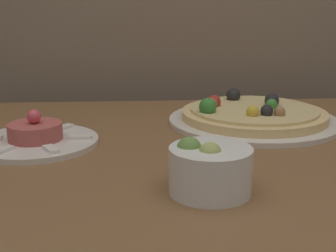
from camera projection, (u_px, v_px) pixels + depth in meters
The scene contains 4 objects.
dining_table at pixel (199, 206), 0.85m from camera, with size 1.02×0.78×0.73m.
pizza_plate at pixel (253, 116), 0.97m from camera, with size 0.35×0.35×0.06m.
tartare_plate at pixel (36, 138), 0.83m from camera, with size 0.22×0.22×0.06m.
small_bowl at pixel (209, 168), 0.62m from camera, with size 0.11×0.11×0.07m.
Camera 1 is at (-0.11, -0.39, 0.98)m, focal length 50.00 mm.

